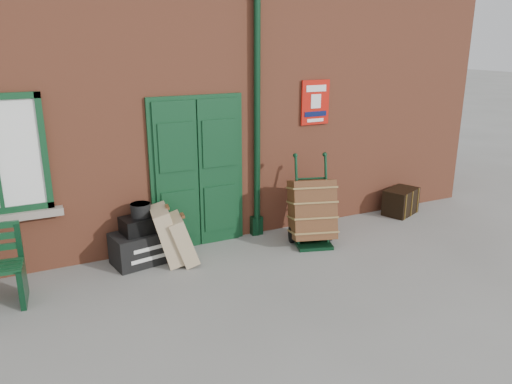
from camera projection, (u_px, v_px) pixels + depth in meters
ground at (260, 279)px, 6.53m from camera, size 80.00×80.00×0.00m
station_building at (174, 89)px, 8.90m from camera, size 10.30×4.30×4.36m
houdini_trunk at (145, 246)px, 7.00m from camera, size 0.97×0.65×0.45m
strongbox at (140, 225)px, 6.88m from camera, size 0.55×0.44×0.22m
hatbox at (141, 210)px, 6.86m from camera, size 0.31×0.31×0.18m
suitcase_back at (167, 235)px, 6.91m from camera, size 0.50×0.62×0.83m
suitcase_front at (182, 239)px, 6.92m from camera, size 0.48×0.57×0.71m
porter_trolley at (312, 211)px, 7.56m from camera, size 0.82×0.86×1.34m
dark_trunk at (401, 201)px, 8.92m from camera, size 0.75×0.63×0.46m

